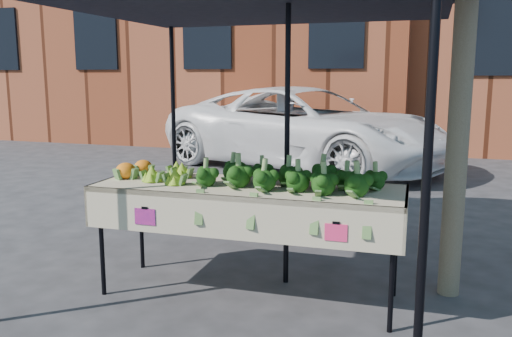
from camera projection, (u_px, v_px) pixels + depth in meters
name	position (u px, v px, depth m)	size (l,w,h in m)	color
ground	(221.00, 299.00, 4.20)	(90.00, 90.00, 0.00)	#28282A
table	(248.00, 241.00, 4.21)	(2.42, 0.86, 0.90)	#C1B69A
canopy	(250.00, 120.00, 4.50)	(3.16, 3.16, 2.74)	black
broccoli_heap	(290.00, 173.00, 4.03)	(1.44, 0.54, 0.22)	black
romanesco_cluster	(173.00, 169.00, 4.35)	(0.40, 0.54, 0.17)	#A0C02F
cauliflower_pair	(135.00, 167.00, 4.49)	(0.20, 0.40, 0.15)	orange
vehicle	(307.00, 19.00, 9.74)	(2.56, 1.54, 5.55)	white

